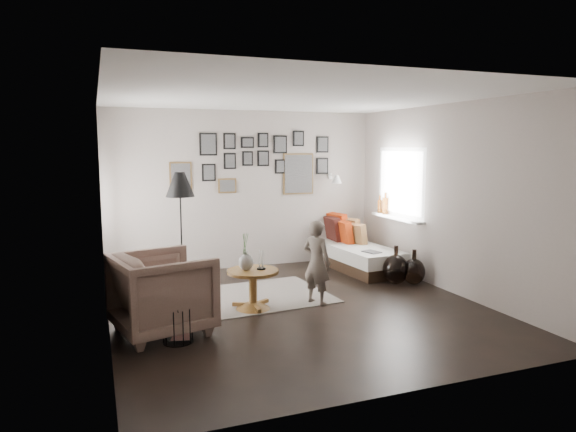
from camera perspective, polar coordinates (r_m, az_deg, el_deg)
name	(u,v)px	position (r m, az deg, el deg)	size (l,w,h in m)	color
ground	(298,308)	(6.55, 1.15, -10.15)	(4.80, 4.80, 0.00)	black
wall_back	(245,190)	(8.54, -4.83, 2.90)	(4.50, 4.50, 0.00)	#A2968E
wall_front	(412,237)	(4.17, 13.58, -2.27)	(4.50, 4.50, 0.00)	#A2968E
wall_left	(104,213)	(5.83, -19.80, 0.27)	(4.80, 4.80, 0.00)	#A2968E
wall_right	(450,199)	(7.41, 17.56, 1.85)	(4.80, 4.80, 0.00)	#A2968E
ceiling	(299,97)	(6.27, 1.22, 13.12)	(4.80, 4.80, 0.00)	white
door_left	(104,221)	(7.05, -19.76, -0.57)	(0.00, 2.14, 2.14)	white
window_right	(392,214)	(8.50, 11.47, 0.26)	(0.15, 1.32, 1.30)	white
gallery_wall	(261,163)	(8.58, -2.98, 5.90)	(2.74, 0.03, 1.08)	brown
wall_sconce	(336,179)	(8.84, 5.38, 4.11)	(0.18, 0.36, 0.16)	white
rug	(250,297)	(6.99, -4.28, -8.98)	(2.08, 1.46, 0.01)	beige
pedestal_table	(253,291)	(6.44, -3.91, -8.34)	(0.64, 0.64, 0.50)	brown
vase	(246,259)	(6.33, -4.70, -4.78)	(0.18, 0.18, 0.46)	black
candles	(261,260)	(6.37, -3.00, -4.92)	(0.11, 0.11, 0.24)	black
daybed	(355,252)	(8.61, 7.44, -4.02)	(0.91, 1.86, 0.86)	black
magazine_on_daybed	(372,252)	(8.01, 9.28, -3.95)	(0.19, 0.27, 0.01)	black
armchair	(163,293)	(5.76, -13.76, -8.30)	(0.95, 0.97, 0.89)	brown
armchair_cushion	(165,288)	(5.80, -13.54, -7.79)	(0.40, 0.40, 0.10)	silver
floor_lamp	(180,189)	(7.10, -11.91, 2.95)	(0.39, 0.39, 1.67)	black
magazine_basket	(178,325)	(5.53, -12.15, -11.77)	(0.32, 0.32, 0.37)	black
demijohn_large	(396,269)	(7.76, 11.87, -5.80)	(0.38, 0.38, 0.57)	black
demijohn_small	(414,271)	(7.79, 13.79, -5.98)	(0.34, 0.34, 0.52)	black
child	(317,262)	(6.58, 3.22, -5.18)	(0.40, 0.26, 1.09)	#60554B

